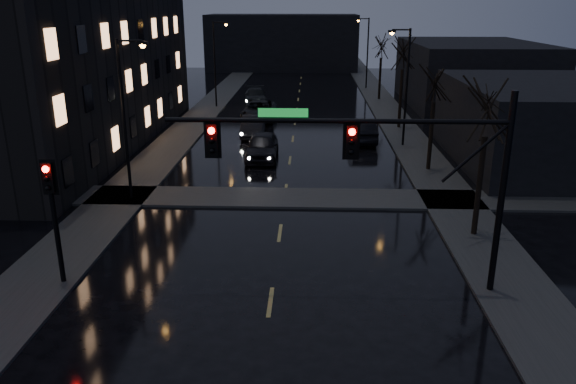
# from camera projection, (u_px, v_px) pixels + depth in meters

# --- Properties ---
(sidewalk_left) EXTENTS (3.00, 140.00, 0.12)m
(sidewalk_left) POSITION_uv_depth(u_px,v_px,m) (188.00, 129.00, 44.77)
(sidewalk_left) COLOR #2D2D2B
(sidewalk_left) RESTS_ON ground
(sidewalk_right) EXTENTS (3.00, 140.00, 0.12)m
(sidewalk_right) POSITION_uv_depth(u_px,v_px,m) (402.00, 130.00, 44.14)
(sidewalk_right) COLOR #2D2D2B
(sidewalk_right) RESTS_ON ground
(sidewalk_cross) EXTENTS (40.00, 3.00, 0.12)m
(sidewalk_cross) POSITION_uv_depth(u_px,v_px,m) (285.00, 198.00, 28.83)
(sidewalk_cross) COLOR #2D2D2B
(sidewalk_cross) RESTS_ON ground
(apartment_block) EXTENTS (12.00, 30.00, 12.00)m
(apartment_block) POSITION_uv_depth(u_px,v_px,m) (52.00, 58.00, 38.44)
(apartment_block) COLOR black
(apartment_block) RESTS_ON ground
(commercial_right_near) EXTENTS (10.00, 14.00, 5.00)m
(commercial_right_near) POSITION_uv_depth(u_px,v_px,m) (541.00, 124.00, 34.57)
(commercial_right_near) COLOR black
(commercial_right_near) RESTS_ON ground
(commercial_right_far) EXTENTS (12.00, 18.00, 6.00)m
(commercial_right_far) POSITION_uv_depth(u_px,v_px,m) (470.00, 73.00, 55.19)
(commercial_right_far) COLOR black
(commercial_right_far) RESTS_ON ground
(far_block) EXTENTS (22.00, 10.00, 8.00)m
(far_block) POSITION_uv_depth(u_px,v_px,m) (283.00, 42.00, 84.02)
(far_block) COLOR black
(far_block) RESTS_ON ground
(signal_mast) EXTENTS (11.11, 0.41, 7.00)m
(signal_mast) POSITION_uv_depth(u_px,v_px,m) (389.00, 156.00, 18.15)
(signal_mast) COLOR black
(signal_mast) RESTS_ON ground
(signal_pole_left) EXTENTS (0.35, 0.41, 4.53)m
(signal_pole_left) POSITION_uv_depth(u_px,v_px,m) (53.00, 205.00, 19.17)
(signal_pole_left) COLOR black
(signal_pole_left) RESTS_ON ground
(tree_near) EXTENTS (3.52, 3.52, 8.08)m
(tree_near) POSITION_uv_depth(u_px,v_px,m) (490.00, 92.00, 22.29)
(tree_near) COLOR black
(tree_near) RESTS_ON ground
(tree_mid_a) EXTENTS (3.30, 3.30, 7.58)m
(tree_mid_a) POSITION_uv_depth(u_px,v_px,m) (436.00, 72.00, 31.88)
(tree_mid_a) COLOR black
(tree_mid_a) RESTS_ON ground
(tree_mid_b) EXTENTS (3.74, 3.74, 8.59)m
(tree_mid_b) POSITION_uv_depth(u_px,v_px,m) (404.00, 44.00, 43.00)
(tree_mid_b) COLOR black
(tree_mid_b) RESTS_ON ground
(tree_far) EXTENTS (3.43, 3.43, 7.88)m
(tree_far) POSITION_uv_depth(u_px,v_px,m) (382.00, 40.00, 56.43)
(tree_far) COLOR black
(tree_far) RESTS_ON ground
(streetlight_l_near) EXTENTS (1.53, 0.28, 8.00)m
(streetlight_l_near) POSITION_uv_depth(u_px,v_px,m) (128.00, 107.00, 27.14)
(streetlight_l_near) COLOR black
(streetlight_l_near) RESTS_ON ground
(streetlight_l_far) EXTENTS (1.53, 0.28, 8.00)m
(streetlight_l_far) POSITION_uv_depth(u_px,v_px,m) (217.00, 57.00, 52.70)
(streetlight_l_far) COLOR black
(streetlight_l_far) RESTS_ON ground
(streetlight_r_mid) EXTENTS (1.53, 0.28, 8.00)m
(streetlight_r_mid) POSITION_uv_depth(u_px,v_px,m) (404.00, 78.00, 37.93)
(streetlight_r_mid) COLOR black
(streetlight_r_mid) RESTS_ON ground
(streetlight_r_far) EXTENTS (1.53, 0.28, 8.00)m
(streetlight_r_far) POSITION_uv_depth(u_px,v_px,m) (366.00, 47.00, 64.44)
(streetlight_r_far) COLOR black
(streetlight_r_far) RESTS_ON ground
(oncoming_car_a) EXTENTS (2.06, 4.99, 1.69)m
(oncoming_car_a) POSITION_uv_depth(u_px,v_px,m) (262.00, 146.00, 36.01)
(oncoming_car_a) COLOR black
(oncoming_car_a) RESTS_ON ground
(oncoming_car_b) EXTENTS (1.70, 4.63, 1.52)m
(oncoming_car_b) POSITION_uv_depth(u_px,v_px,m) (253.00, 126.00, 42.25)
(oncoming_car_b) COLOR black
(oncoming_car_b) RESTS_ON ground
(oncoming_car_c) EXTENTS (2.86, 5.97, 1.64)m
(oncoming_car_c) POSITION_uv_depth(u_px,v_px,m) (259.00, 111.00, 48.03)
(oncoming_car_c) COLOR black
(oncoming_car_c) RESTS_ON ground
(oncoming_car_d) EXTENTS (2.75, 5.52, 1.54)m
(oncoming_car_d) POSITION_uv_depth(u_px,v_px,m) (255.00, 96.00, 55.93)
(oncoming_car_d) COLOR black
(oncoming_car_d) RESTS_ON ground
(lead_car) EXTENTS (2.07, 5.07, 1.63)m
(lead_car) POSITION_uv_depth(u_px,v_px,m) (361.00, 131.00, 40.55)
(lead_car) COLOR black
(lead_car) RESTS_ON ground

